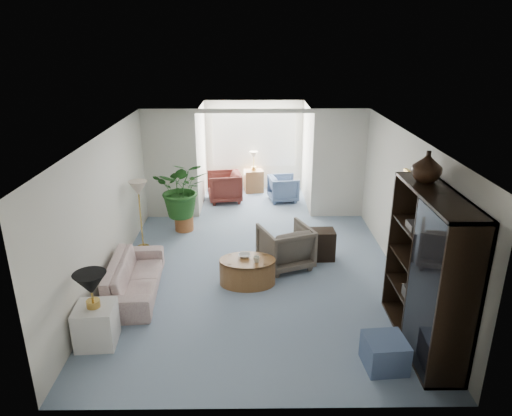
{
  "coord_description": "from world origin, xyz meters",
  "views": [
    {
      "loc": [
        -0.09,
        -7.18,
        3.98
      ],
      "look_at": [
        0.0,
        0.6,
        1.1
      ],
      "focal_mm": 32.79,
      "sensor_mm": 36.0,
      "label": 1
    }
  ],
  "objects_px": {
    "ottoman": "(385,353)",
    "side_table_dark": "(321,244)",
    "entertainment_cabinet": "(428,271)",
    "plant_pot": "(184,223)",
    "coffee_bowl": "(244,256)",
    "sunroom_table": "(254,181)",
    "table_lamp": "(91,284)",
    "sunroom_chair_maroon": "(224,187)",
    "sofa": "(134,277)",
    "framed_picture": "(410,187)",
    "sunroom_chair_blue": "(283,189)",
    "end_table": "(96,325)",
    "coffee_cup": "(256,260)",
    "floor_lamp": "(138,188)",
    "cabinet_urn": "(427,166)",
    "coffee_table": "(247,272)",
    "wingback_chair": "(285,246)"
  },
  "relations": [
    {
      "from": "coffee_bowl",
      "to": "side_table_dark",
      "type": "height_order",
      "value": "side_table_dark"
    },
    {
      "from": "sunroom_chair_blue",
      "to": "coffee_cup",
      "type": "bearing_deg",
      "value": 161.21
    },
    {
      "from": "framed_picture",
      "to": "plant_pot",
      "type": "bearing_deg",
      "value": 149.88
    },
    {
      "from": "sofa",
      "to": "table_lamp",
      "type": "height_order",
      "value": "table_lamp"
    },
    {
      "from": "sunroom_chair_blue",
      "to": "wingback_chair",
      "type": "bearing_deg",
      "value": 167.64
    },
    {
      "from": "entertainment_cabinet",
      "to": "cabinet_urn",
      "type": "bearing_deg",
      "value": 90.0
    },
    {
      "from": "end_table",
      "to": "coffee_table",
      "type": "distance_m",
      "value": 2.61
    },
    {
      "from": "plant_pot",
      "to": "sunroom_chair_blue",
      "type": "relative_size",
      "value": 0.56
    },
    {
      "from": "table_lamp",
      "to": "ottoman",
      "type": "distance_m",
      "value": 3.9
    },
    {
      "from": "ottoman",
      "to": "side_table_dark",
      "type": "bearing_deg",
      "value": 96.77
    },
    {
      "from": "framed_picture",
      "to": "entertainment_cabinet",
      "type": "relative_size",
      "value": 0.23
    },
    {
      "from": "framed_picture",
      "to": "side_table_dark",
      "type": "distance_m",
      "value": 2.08
    },
    {
      "from": "end_table",
      "to": "floor_lamp",
      "type": "distance_m",
      "value": 3.21
    },
    {
      "from": "framed_picture",
      "to": "entertainment_cabinet",
      "type": "xyz_separation_m",
      "value": [
        -0.23,
        -1.67,
        -0.62
      ]
    },
    {
      "from": "side_table_dark",
      "to": "ottoman",
      "type": "distance_m",
      "value": 3.12
    },
    {
      "from": "framed_picture",
      "to": "sofa",
      "type": "height_order",
      "value": "framed_picture"
    },
    {
      "from": "side_table_dark",
      "to": "cabinet_urn",
      "type": "height_order",
      "value": "cabinet_urn"
    },
    {
      "from": "table_lamp",
      "to": "wingback_chair",
      "type": "distance_m",
      "value": 3.59
    },
    {
      "from": "coffee_bowl",
      "to": "sunroom_table",
      "type": "relative_size",
      "value": 0.34
    },
    {
      "from": "wingback_chair",
      "to": "side_table_dark",
      "type": "xyz_separation_m",
      "value": [
        0.7,
        0.3,
        -0.11
      ]
    },
    {
      "from": "framed_picture",
      "to": "wingback_chair",
      "type": "xyz_separation_m",
      "value": [
        -1.93,
        0.61,
        -1.31
      ]
    },
    {
      "from": "entertainment_cabinet",
      "to": "cabinet_urn",
      "type": "relative_size",
      "value": 5.24
    },
    {
      "from": "floor_lamp",
      "to": "sunroom_chair_blue",
      "type": "distance_m",
      "value": 4.2
    },
    {
      "from": "sofa",
      "to": "coffee_table",
      "type": "relative_size",
      "value": 2.04
    },
    {
      "from": "sofa",
      "to": "sunroom_chair_blue",
      "type": "relative_size",
      "value": 2.71
    },
    {
      "from": "entertainment_cabinet",
      "to": "sunroom_chair_blue",
      "type": "distance_m",
      "value": 6.12
    },
    {
      "from": "cabinet_urn",
      "to": "framed_picture",
      "type": "bearing_deg",
      "value": 78.84
    },
    {
      "from": "entertainment_cabinet",
      "to": "plant_pot",
      "type": "bearing_deg",
      "value": 133.4
    },
    {
      "from": "cabinet_urn",
      "to": "sunroom_chair_maroon",
      "type": "xyz_separation_m",
      "value": [
        -2.99,
        5.39,
        -1.99
      ]
    },
    {
      "from": "coffee_bowl",
      "to": "sunroom_table",
      "type": "height_order",
      "value": "sunroom_table"
    },
    {
      "from": "coffee_table",
      "to": "wingback_chair",
      "type": "xyz_separation_m",
      "value": [
        0.69,
        0.65,
        0.17
      ]
    },
    {
      "from": "sunroom_chair_maroon",
      "to": "side_table_dark",
      "type": "bearing_deg",
      "value": 21.93
    },
    {
      "from": "sofa",
      "to": "ottoman",
      "type": "xyz_separation_m",
      "value": [
        3.6,
        -1.88,
        -0.08
      ]
    },
    {
      "from": "coffee_bowl",
      "to": "plant_pot",
      "type": "relative_size",
      "value": 0.51
    },
    {
      "from": "table_lamp",
      "to": "sunroom_chair_blue",
      "type": "height_order",
      "value": "table_lamp"
    },
    {
      "from": "sofa",
      "to": "floor_lamp",
      "type": "bearing_deg",
      "value": 4.08
    },
    {
      "from": "framed_picture",
      "to": "floor_lamp",
      "type": "bearing_deg",
      "value": 163.38
    },
    {
      "from": "sofa",
      "to": "ottoman",
      "type": "bearing_deg",
      "value": -121.39
    },
    {
      "from": "entertainment_cabinet",
      "to": "cabinet_urn",
      "type": "distance_m",
      "value": 1.38
    },
    {
      "from": "end_table",
      "to": "coffee_cup",
      "type": "xyz_separation_m",
      "value": [
        2.2,
        1.52,
        0.21
      ]
    },
    {
      "from": "table_lamp",
      "to": "sunroom_chair_maroon",
      "type": "bearing_deg",
      "value": 76.28
    },
    {
      "from": "floor_lamp",
      "to": "entertainment_cabinet",
      "type": "height_order",
      "value": "entertainment_cabinet"
    },
    {
      "from": "table_lamp",
      "to": "plant_pot",
      "type": "height_order",
      "value": "table_lamp"
    },
    {
      "from": "entertainment_cabinet",
      "to": "plant_pot",
      "type": "height_order",
      "value": "entertainment_cabinet"
    },
    {
      "from": "floor_lamp",
      "to": "sunroom_table",
      "type": "distance_m",
      "value": 4.31
    },
    {
      "from": "cabinet_urn",
      "to": "sunroom_chair_maroon",
      "type": "relative_size",
      "value": 0.5
    },
    {
      "from": "coffee_bowl",
      "to": "end_table",
      "type": "bearing_deg",
      "value": -139.19
    },
    {
      "from": "coffee_table",
      "to": "sunroom_chair_maroon",
      "type": "height_order",
      "value": "sunroom_chair_maroon"
    },
    {
      "from": "plant_pot",
      "to": "ottoman",
      "type": "bearing_deg",
      "value": -55.13
    },
    {
      "from": "table_lamp",
      "to": "coffee_cup",
      "type": "bearing_deg",
      "value": 34.75
    }
  ]
}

